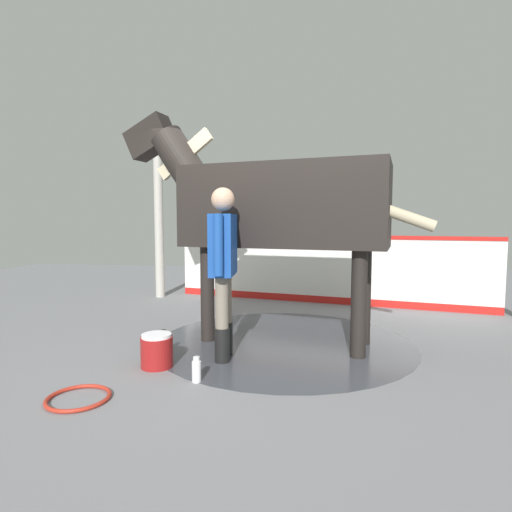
{
  "coord_description": "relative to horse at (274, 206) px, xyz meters",
  "views": [
    {
      "loc": [
        0.58,
        -4.36,
        1.39
      ],
      "look_at": [
        0.09,
        -0.05,
        1.02
      ],
      "focal_mm": 28.77,
      "sensor_mm": 36.0,
      "label": 1
    }
  ],
  "objects": [
    {
      "name": "handler",
      "position": [
        -0.46,
        -0.66,
        -0.56
      ],
      "size": [
        0.24,
        0.69,
        1.72
      ],
      "rotation": [
        0.0,
        0.0,
        6.32
      ],
      "color": "black",
      "rests_on": "ground"
    },
    {
      "name": "roof_post_near",
      "position": [
        -2.27,
        2.54,
        -0.08
      ],
      "size": [
        0.16,
        0.16,
        2.95
      ],
      "primitive_type": "cylinder",
      "color": "#B7B2A8",
      "rests_on": "ground"
    },
    {
      "name": "ground_plane",
      "position": [
        -0.25,
        -0.3,
        -1.57
      ],
      "size": [
        16.0,
        16.0,
        0.02
      ],
      "primitive_type": "cube",
      "color": "gray"
    },
    {
      "name": "wet_patch",
      "position": [
        0.13,
        -0.03,
        -1.56
      ],
      "size": [
        2.94,
        2.94,
        0.0
      ],
      "primitive_type": "cylinder",
      "color": "#42444C",
      "rests_on": "ground"
    },
    {
      "name": "horse",
      "position": [
        0.0,
        0.0,
        0.0
      ],
      "size": [
        3.59,
        1.41,
        2.71
      ],
      "rotation": [
        0.0,
        0.0,
        2.9
      ],
      "color": "black",
      "rests_on": "ground"
    },
    {
      "name": "bottle_spray",
      "position": [
        -1.09,
        -0.65,
        -1.44
      ],
      "size": [
        0.07,
        0.07,
        0.27
      ],
      "color": "#CC5933",
      "rests_on": "ground"
    },
    {
      "name": "bottle_shampoo",
      "position": [
        -0.57,
        -1.3,
        -1.46
      ],
      "size": [
        0.08,
        0.08,
        0.22
      ],
      "color": "white",
      "rests_on": "ground"
    },
    {
      "name": "wash_bucket",
      "position": [
        -1.04,
        -0.98,
        -1.4
      ],
      "size": [
        0.3,
        0.3,
        0.32
      ],
      "color": "maroon",
      "rests_on": "ground"
    },
    {
      "name": "barrier_wall",
      "position": [
        0.7,
        2.3,
        -1.02
      ],
      "size": [
        5.21,
        1.35,
        1.16
      ],
      "color": "white",
      "rests_on": "ground"
    },
    {
      "name": "hose_coil",
      "position": [
        -1.39,
        -1.76,
        -1.54
      ],
      "size": [
        0.49,
        0.49,
        0.03
      ],
      "primitive_type": "torus",
      "color": "#B72D1E",
      "rests_on": "ground"
    }
  ]
}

